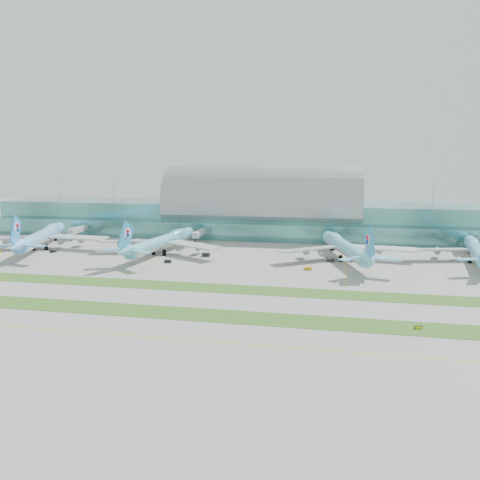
% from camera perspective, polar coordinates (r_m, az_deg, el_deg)
% --- Properties ---
extents(ground, '(700.00, 700.00, 0.00)m').
position_cam_1_polar(ground, '(170.56, -3.58, -6.03)').
color(ground, gray).
rests_on(ground, ground).
extents(terminal, '(340.00, 69.10, 36.00)m').
position_cam_1_polar(terminal, '(292.35, 2.80, 3.39)').
color(terminal, '#3D7A75').
rests_on(terminal, ground).
extents(grass_strip_near, '(420.00, 12.00, 0.08)m').
position_cam_1_polar(grass_strip_near, '(144.85, -6.42, -8.93)').
color(grass_strip_near, '#2D591E').
rests_on(grass_strip_near, ground).
extents(grass_strip_far, '(420.00, 12.00, 0.08)m').
position_cam_1_polar(grass_strip_far, '(172.42, -3.42, -5.84)').
color(grass_strip_far, '#2D591E').
rests_on(grass_strip_far, ground).
extents(taxiline_a, '(420.00, 0.35, 0.01)m').
position_cam_1_polar(taxiline_a, '(127.10, -9.18, -11.72)').
color(taxiline_a, yellow).
rests_on(taxiline_a, ground).
extents(taxiline_b, '(420.00, 0.35, 0.01)m').
position_cam_1_polar(taxiline_b, '(157.61, -4.88, -7.37)').
color(taxiline_b, yellow).
rests_on(taxiline_b, ground).
extents(taxiline_c, '(420.00, 0.35, 0.01)m').
position_cam_1_polar(taxiline_c, '(187.43, -2.19, -4.58)').
color(taxiline_c, yellow).
rests_on(taxiline_c, ground).
extents(taxiline_d, '(420.00, 0.35, 0.01)m').
position_cam_1_polar(taxiline_d, '(208.31, -0.80, -3.12)').
color(taxiline_d, yellow).
rests_on(taxiline_d, ground).
extents(airliner_a, '(68.51, 79.41, 22.36)m').
position_cam_1_polar(airliner_a, '(268.12, -23.01, 0.48)').
color(airliner_a, '#65ADE0').
rests_on(airliner_a, ground).
extents(airliner_b, '(66.22, 75.72, 20.86)m').
position_cam_1_polar(airliner_b, '(237.06, -9.39, -0.10)').
color(airliner_b, '#59ADC5').
rests_on(airliner_b, ground).
extents(airliner_c, '(63.59, 73.52, 20.58)m').
position_cam_1_polar(airliner_c, '(224.85, 12.63, -0.75)').
color(airliner_c, '#6BD4EC').
rests_on(airliner_c, ground).
extents(airliner_d, '(59.31, 67.99, 18.77)m').
position_cam_1_polar(airliner_d, '(240.51, 26.84, -1.04)').
color(airliner_d, '#6DC8F1').
rests_on(airliner_d, ground).
extents(gse_b, '(3.34, 1.72, 1.39)m').
position_cam_1_polar(gse_b, '(255.85, -21.83, -1.26)').
color(gse_b, black).
rests_on(gse_b, ground).
extents(gse_c, '(3.30, 1.79, 1.37)m').
position_cam_1_polar(gse_c, '(216.35, -8.77, -2.57)').
color(gse_c, black).
rests_on(gse_c, ground).
extents(gse_d, '(3.68, 2.12, 1.74)m').
position_cam_1_polar(gse_d, '(228.24, -4.16, -1.79)').
color(gse_d, black).
rests_on(gse_d, ground).
extents(gse_e, '(3.28, 1.77, 1.32)m').
position_cam_1_polar(gse_e, '(201.97, 8.28, -3.44)').
color(gse_e, '#C5980B').
rests_on(gse_e, ground).
extents(gse_f, '(3.61, 1.83, 1.46)m').
position_cam_1_polar(gse_f, '(219.50, 11.01, -2.44)').
color(gse_f, black).
rests_on(gse_f, ground).
extents(taxiway_sign_east, '(2.26, 0.99, 0.98)m').
position_cam_1_polar(taxiway_sign_east, '(140.49, 20.92, -9.93)').
color(taxiway_sign_east, black).
rests_on(taxiway_sign_east, ground).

